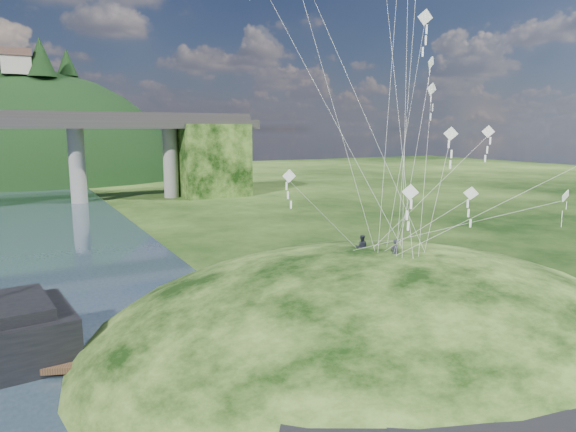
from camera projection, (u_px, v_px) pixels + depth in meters
name	position (u px, v px, depth m)	size (l,w,h in m)	color
ground	(274.00, 384.00, 24.73)	(320.00, 320.00, 0.00)	black
grass_hill	(379.00, 362.00, 30.44)	(36.00, 32.00, 13.00)	black
footpath	(565.00, 398.00, 19.38)	(22.29, 5.84, 0.83)	black
wooden_dock	(153.00, 357.00, 26.66)	(13.19, 6.59, 0.95)	#392517
kite_flyers	(374.00, 236.00, 30.91)	(1.35, 3.17, 1.76)	#252732
kite_swarm	(407.00, 33.00, 28.63)	(16.39, 16.60, 20.28)	white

